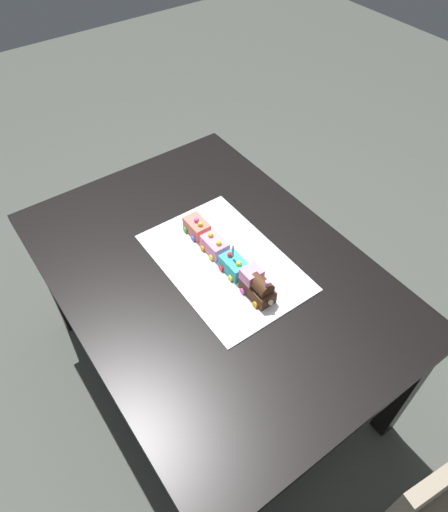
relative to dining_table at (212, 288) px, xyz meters
The scene contains 8 objects.
ground_plane 0.63m from the dining_table, ahead, with size 8.00×8.00×0.00m, color #474C44.
dining_table is the anchor object (origin of this frame).
cake_board 0.12m from the dining_table, 90.43° to the right, with size 0.60×0.40×0.00m, color silver.
cake_locomotive 0.25m from the dining_table, 162.34° to the right, with size 0.14×0.08×0.12m.
cake_car_tanker_turquoise 0.16m from the dining_table, 133.53° to the right, with size 0.10×0.08×0.07m.
cake_car_hopper_bubblegum 0.16m from the dining_table, 43.47° to the right, with size 0.10×0.08×0.07m.
cake_car_gondola_coral 0.24m from the dining_table, 18.15° to the right, with size 0.10×0.08×0.07m.
birthday_candle 0.22m from the dining_table, 128.78° to the right, with size 0.01×0.01×0.05m.
Camera 1 is at (-0.88, 0.58, 1.98)m, focal length 32.20 mm.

